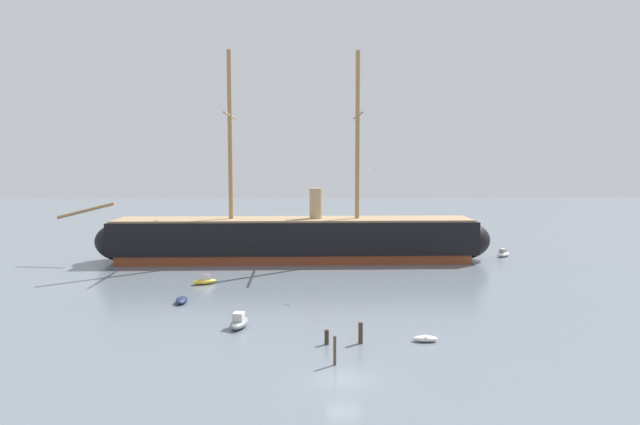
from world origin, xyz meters
TOP-DOWN VIEW (x-y plane):
  - ground_plane at (0.00, 0.00)m, footprint 400.00×400.00m
  - tall_ship at (-4.07, 50.60)m, footprint 68.89×13.85m
  - motorboat_foreground_left at (-9.16, 13.83)m, footprint 2.17×3.87m
  - dinghy_foreground_right at (8.00, 8.82)m, footprint 2.34×1.14m
  - dinghy_mid_left at (-16.70, 23.68)m, footprint 1.32×2.94m
  - motorboat_alongside_bow at (-15.64, 33.60)m, footprint 3.43×2.65m
  - dinghy_far_left at (-27.06, 56.99)m, footprint 2.39×1.91m
  - motorboat_far_right at (30.81, 53.34)m, footprint 3.28×3.12m
  - mooring_piling_nearest at (-0.49, 3.16)m, footprint 0.25×0.25m
  - mooring_piling_left_pair at (-0.89, 8.34)m, footprint 0.39×0.39m
  - mooring_piling_right_pair at (2.13, 8.49)m, footprint 0.41×0.41m
  - seagull_in_flight at (5.57, 30.51)m, footprint 0.83×1.03m

SIDE VIEW (x-z plane):
  - ground_plane at x=0.00m, z-range 0.00..0.00m
  - dinghy_far_left at x=-27.06m, z-range 0.00..0.52m
  - dinghy_foreground_right at x=8.00m, z-range 0.00..0.54m
  - dinghy_mid_left at x=-16.70m, z-range 0.00..0.69m
  - motorboat_alongside_bow at x=-15.64m, z-range -0.20..1.14m
  - motorboat_far_right at x=30.81m, z-range -0.20..1.14m
  - motorboat_foreground_left at x=-9.16m, z-range -0.23..1.31m
  - mooring_piling_left_pair at x=-0.89m, z-range 0.00..1.31m
  - mooring_piling_right_pair at x=2.13m, z-range 0.00..1.91m
  - mooring_piling_nearest at x=-0.49m, z-range 0.00..2.37m
  - tall_ship at x=-4.07m, z-range -13.03..20.14m
  - seagull_in_flight at x=5.57m, z-range 14.93..15.06m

